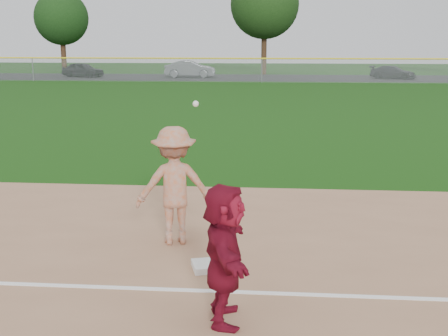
# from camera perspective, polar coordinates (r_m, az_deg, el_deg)

# --- Properties ---
(ground) EXTENTS (160.00, 160.00, 0.00)m
(ground) POSITION_cam_1_polar(r_m,az_deg,el_deg) (8.92, -0.81, -10.34)
(ground) COLOR #15420C
(ground) RESTS_ON ground
(foul_line) EXTENTS (60.00, 0.10, 0.01)m
(foul_line) POSITION_cam_1_polar(r_m,az_deg,el_deg) (8.18, -1.37, -12.38)
(foul_line) COLOR white
(foul_line) RESTS_ON infield_dirt
(parking_asphalt) EXTENTS (120.00, 10.00, 0.01)m
(parking_asphalt) POSITION_cam_1_polar(r_m,az_deg,el_deg) (54.27, 3.96, 9.14)
(parking_asphalt) COLOR black
(parking_asphalt) RESTS_ON ground
(first_base) EXTENTS (0.57, 0.57, 0.10)m
(first_base) POSITION_cam_1_polar(r_m,az_deg,el_deg) (8.89, -1.69, -9.91)
(first_base) COLOR white
(first_base) RESTS_ON infield_dirt
(base_runner) EXTENTS (0.70, 1.72, 1.81)m
(base_runner) POSITION_cam_1_polar(r_m,az_deg,el_deg) (7.04, 0.05, -8.71)
(base_runner) COLOR maroon
(base_runner) RESTS_ON infield_dirt
(car_left) EXTENTS (4.43, 2.82, 1.41)m
(car_left) POSITION_cam_1_polar(r_m,az_deg,el_deg) (56.64, -14.14, 9.66)
(car_left) COLOR black
(car_left) RESTS_ON parking_asphalt
(car_mid) EXTENTS (4.87, 1.83, 1.59)m
(car_mid) POSITION_cam_1_polar(r_m,az_deg,el_deg) (54.69, -3.47, 10.01)
(car_mid) COLOR #5C5E64
(car_mid) RESTS_ON parking_asphalt
(car_right) EXTENTS (4.43, 3.18, 1.19)m
(car_right) POSITION_cam_1_polar(r_m,az_deg,el_deg) (54.67, 16.77, 9.29)
(car_right) COLOR black
(car_right) RESTS_ON parking_asphalt
(first_base_play) EXTENTS (1.49, 1.11, 2.56)m
(first_base_play) POSITION_cam_1_polar(r_m,az_deg,el_deg) (9.76, -5.06, -1.78)
(first_base_play) COLOR #9D9D9F
(first_base_play) RESTS_ON infield_dirt
(outfield_fence) EXTENTS (110.00, 0.12, 110.00)m
(outfield_fence) POSITION_cam_1_polar(r_m,az_deg,el_deg) (48.19, 3.88, 11.00)
(outfield_fence) COLOR #999EA0
(outfield_fence) RESTS_ON ground
(tree_1) EXTENTS (5.80, 5.80, 8.75)m
(tree_1) POSITION_cam_1_polar(r_m,az_deg,el_deg) (65.31, -16.20, 14.42)
(tree_1) COLOR #382214
(tree_1) RESTS_ON ground
(tree_2) EXTENTS (7.00, 7.00, 10.58)m
(tree_2) POSITION_cam_1_polar(r_m,az_deg,el_deg) (59.76, 4.15, 16.25)
(tree_2) COLOR #352213
(tree_2) RESTS_ON ground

